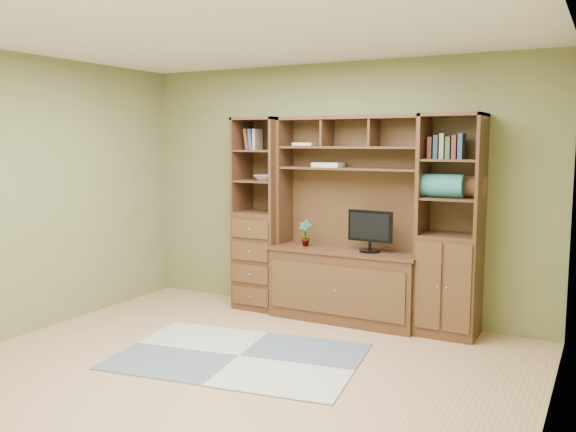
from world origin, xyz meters
The scene contains 11 objects.
room centered at (0.00, 0.00, 1.30)m, with size 4.60×4.10×2.64m.
center_hutch centered at (0.23, 1.73, 1.02)m, with size 1.54×0.53×2.05m, color #452A18.
left_tower centered at (-0.77, 1.77, 1.02)m, with size 0.50×0.45×2.05m, color #452A18.
right_tower centered at (1.26, 1.77, 1.02)m, with size 0.55×0.45×2.05m, color #452A18.
rug centered at (-0.14, 0.33, 0.01)m, with size 1.99×1.33×0.01m, color gray.
monitor centered at (0.50, 1.70, 1.01)m, with size 0.46×0.20×0.56m, color black.
orchid centered at (-0.20, 1.70, 0.87)m, with size 0.14×0.10×0.27m, color #AD453A.
magazines centered at (0.00, 1.82, 1.56)m, with size 0.29×0.21×0.04m, color beige.
bowl centered at (-0.72, 1.77, 1.42)m, with size 0.22×0.22×0.05m, color beige.
blanket_teal centered at (1.19, 1.73, 1.40)m, with size 0.37×0.21×0.21m, color #2A6F6D.
blanket_red centered at (1.36, 1.85, 1.39)m, with size 0.36×0.20×0.20m, color brown.
Camera 1 is at (2.55, -3.82, 1.79)m, focal length 38.00 mm.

